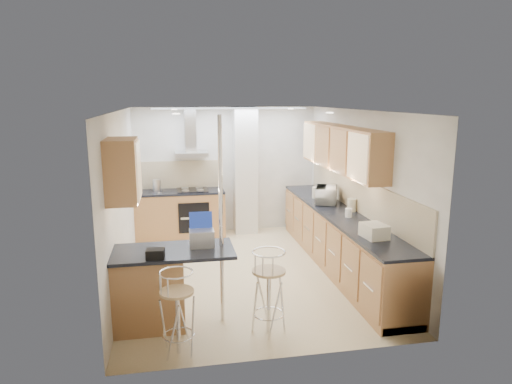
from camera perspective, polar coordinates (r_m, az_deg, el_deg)
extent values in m
plane|color=beige|center=(7.23, -1.26, -10.08)|extent=(4.80, 4.80, 0.00)
cube|color=beige|center=(9.20, -3.73, 2.76)|extent=(3.60, 0.04, 2.50)
cube|color=beige|center=(4.59, 3.57, -6.58)|extent=(3.60, 0.04, 2.50)
cube|color=beige|center=(6.81, -16.42, -0.92)|extent=(0.04, 4.80, 2.50)
cube|color=beige|center=(7.36, 12.66, 0.21)|extent=(0.04, 4.80, 2.50)
cube|color=white|center=(6.71, -1.36, 10.15)|extent=(3.60, 4.80, 0.02)
cube|color=#BD814B|center=(7.57, 10.50, 5.44)|extent=(0.34, 3.00, 0.72)
cube|color=#BD814B|center=(5.36, -16.40, 2.58)|extent=(0.34, 0.62, 0.72)
cube|color=beige|center=(7.37, 12.53, -0.33)|extent=(0.03, 4.40, 0.56)
cube|color=beige|center=(9.13, -9.64, 2.11)|extent=(1.70, 0.03, 0.56)
cube|color=silver|center=(9.05, -1.37, 2.63)|extent=(0.45, 0.40, 2.50)
cube|color=silver|center=(8.84, -8.08, 4.72)|extent=(0.62, 0.48, 0.08)
cube|color=silver|center=(8.94, -8.21, 7.63)|extent=(0.22, 0.20, 0.88)
cylinder|color=white|center=(5.39, -4.39, -3.76)|extent=(0.05, 0.05, 2.50)
cube|color=black|center=(8.71, -7.75, -3.22)|extent=(0.58, 0.02, 0.58)
cube|color=black|center=(8.90, -7.94, 0.24)|extent=(0.58, 0.50, 0.02)
cube|color=tan|center=(8.49, -3.34, 10.39)|extent=(2.80, 0.35, 0.02)
cube|color=#BD814B|center=(7.45, 10.24, -5.99)|extent=(0.60, 4.40, 0.88)
cube|color=black|center=(7.33, 10.37, -2.56)|extent=(0.63, 4.40, 0.04)
cube|color=#BD814B|center=(9.01, -9.44, -2.84)|extent=(1.70, 0.60, 0.88)
cube|color=black|center=(8.90, -9.54, 0.03)|extent=(1.70, 0.63, 0.04)
cube|color=#BD814B|center=(5.64, -10.41, -11.87)|extent=(1.35, 0.62, 0.90)
cube|color=black|center=(5.47, -10.60, -7.35)|extent=(1.47, 0.72, 0.04)
imported|color=white|center=(7.82, 8.79, -0.37)|extent=(0.51, 0.60, 0.28)
cube|color=#9C9FA3|center=(5.51, -6.80, -5.75)|extent=(0.29, 0.22, 0.20)
cube|color=black|center=(5.20, -12.48, -7.56)|extent=(0.21, 0.16, 0.11)
cylinder|color=#EEE7CE|center=(8.19, 7.45, -0.07)|extent=(0.14, 0.14, 0.20)
cylinder|color=#EEE7CE|center=(8.05, 9.27, -0.47)|extent=(0.12, 0.12, 0.17)
cylinder|color=beige|center=(7.35, 11.86, -1.61)|extent=(0.16, 0.16, 0.20)
cylinder|color=white|center=(6.99, 11.50, -2.56)|extent=(0.12, 0.12, 0.13)
cube|color=#EEE7CE|center=(6.06, 14.56, -4.73)|extent=(0.30, 0.37, 0.18)
cylinder|color=silver|center=(8.90, -12.29, 0.82)|extent=(0.16, 0.16, 0.24)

